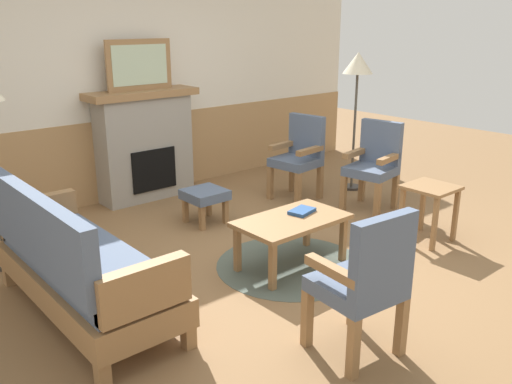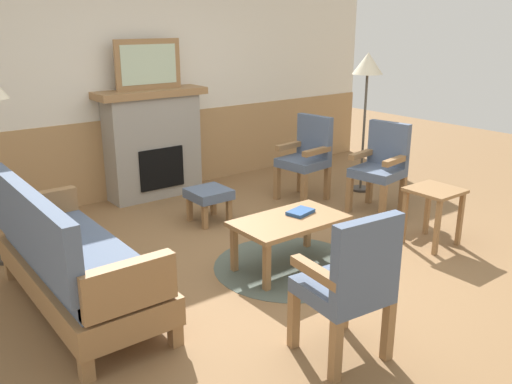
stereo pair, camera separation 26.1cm
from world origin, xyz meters
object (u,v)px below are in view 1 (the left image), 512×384
Objects in this scene: side_table at (430,197)px; footstool at (205,197)px; armchair_near_fireplace at (374,162)px; fireplace at (145,144)px; coffee_table at (292,224)px; couch at (78,265)px; floor_lamp_by_chairs at (358,72)px; armchair_front_left at (365,278)px; book_on_table at (302,211)px; armchair_by_window_left at (300,154)px; framed_picture at (139,65)px.

footstool is at bearing 127.06° from side_table.
fireplace is at bearing 131.17° from armchair_near_fireplace.
couch is at bearing 167.08° from coffee_table.
armchair_near_fireplace is at bearing -122.47° from floor_lamp_by_chairs.
floor_lamp_by_chairs is at bearing 40.61° from armchair_front_left.
book_on_table is 0.24× the size of armchair_by_window_left.
armchair_near_fireplace is (1.74, -1.99, -1.02)m from framed_picture.
coffee_table is at bearing -152.56° from floor_lamp_by_chairs.
framed_picture is 0.44× the size of couch.
fireplace is 1.21m from footstool.
floor_lamp_by_chairs is at bearing 10.62° from couch.
coffee_table is 0.18m from book_on_table.
couch is at bearing -163.70° from armchair_by_window_left.
armchair_by_window_left is at bearing 113.93° from armchair_near_fireplace.
framed_picture is 3.90m from armchair_front_left.
side_table is (1.40, -0.45, 0.05)m from coffee_table.
armchair_front_left is (-2.34, -1.72, 0.00)m from armchair_near_fireplace.
couch is (-1.74, -2.09, -1.16)m from framed_picture.
book_on_table is 1.33m from side_table.
footstool is at bearing 87.90° from coffee_table.
couch is at bearing -129.68° from framed_picture.
coffee_table is 1.83m from armchair_near_fireplace.
side_table is (3.11, -0.84, 0.04)m from couch.
side_table is at bearing -52.94° from footstool.
framed_picture is at bearing 139.49° from armchair_by_window_left.
armchair_front_left is (-0.74, -1.27, 0.08)m from book_on_table.
floor_lamp_by_chairs reaches higher than side_table.
armchair_front_left is (-1.98, -2.54, 0.00)m from armchair_by_window_left.
couch reaches higher than footstool.
floor_lamp_by_chairs is at bearing -32.52° from fireplace.
framed_picture is 2.54m from floor_lamp_by_chairs.
fireplace is at bearing 50.31° from couch.
book_on_table is (1.88, -0.35, 0.06)m from couch.
armchair_by_window_left is at bearing -40.51° from framed_picture.
side_table is at bearing -90.16° from armchair_by_window_left.
couch is at bearing -178.35° from armchair_near_fireplace.
floor_lamp_by_chairs reaches higher than fireplace.
couch is 1.84× the size of armchair_front_left.
armchair_by_window_left is (1.40, 1.31, 0.15)m from coffee_table.
side_table is at bearing -64.84° from framed_picture.
couch and armchair_near_fireplace have the same top height.
armchair_front_left is at bearing -55.07° from couch.
armchair_front_left is at bearing -103.83° from footstool.
coffee_table is 2.40× the size of footstool.
armchair_front_left is at bearing -128.03° from armchair_by_window_left.
side_table reaches higher than book_on_table.
book_on_table is at bearing 158.58° from side_table.
coffee_table is 1.37m from armchair_front_left.
floor_lamp_by_chairs reaches higher than couch.
armchair_by_window_left reaches higher than book_on_table.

